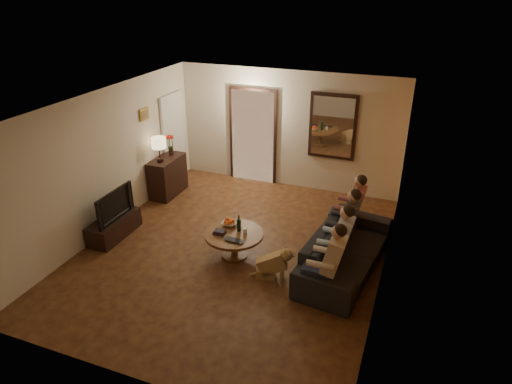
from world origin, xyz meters
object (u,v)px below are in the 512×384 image
at_px(table_lamp, 159,150).
at_px(dog, 272,263).
at_px(sofa, 346,250).
at_px(person_d, 351,211).
at_px(person_c, 345,227).
at_px(coffee_table, 234,244).
at_px(person_b, 337,245).
at_px(bowl, 229,223).
at_px(dresser, 168,176).
at_px(laptop, 233,242).
at_px(tv, 111,204).
at_px(person_a, 329,266).
at_px(tv_stand, 114,227).
at_px(wine_bottle, 239,223).

xyz_separation_m(table_lamp, dog, (3.13, -1.88, -0.82)).
relative_size(sofa, person_d, 1.98).
distance_m(sofa, person_c, 0.40).
height_order(table_lamp, dog, table_lamp).
bearing_deg(coffee_table, person_b, 0.40).
bearing_deg(sofa, bowl, 100.27).
height_order(dresser, bowl, dresser).
bearing_deg(person_c, coffee_table, -160.57).
height_order(dresser, coffee_table, dresser).
bearing_deg(dresser, laptop, -39.89).
distance_m(dresser, bowl, 2.64).
distance_m(dog, bowl, 1.16).
xyz_separation_m(tv, bowl, (2.15, 0.39, -0.17)).
bearing_deg(person_a, dog, 165.95).
height_order(tv_stand, person_c, person_c).
relative_size(table_lamp, laptop, 1.64).
bearing_deg(person_c, person_a, -90.00).
bearing_deg(person_d, sofa, -83.66).
bearing_deg(dog, person_b, 6.28).
height_order(sofa, bowl, sofa).
relative_size(table_lamp, bowl, 2.08).
xyz_separation_m(dog, coffee_table, (-0.80, 0.35, -0.06)).
relative_size(person_c, person_d, 1.00).
relative_size(dog, laptop, 1.70).
distance_m(table_lamp, person_d, 4.11).
bearing_deg(sofa, tv_stand, 104.29).
distance_m(table_lamp, coffee_table, 2.92).
xyz_separation_m(person_b, bowl, (-1.92, 0.21, -0.12)).
relative_size(sofa, bowl, 9.17).
xyz_separation_m(person_c, bowl, (-1.92, -0.39, -0.12)).
relative_size(table_lamp, person_d, 0.45).
bearing_deg(coffee_table, bowl, 129.29).
relative_size(person_b, bowl, 4.63).
relative_size(tv, dog, 1.75).
relative_size(dresser, person_c, 0.78).
bearing_deg(bowl, person_b, -6.20).
distance_m(person_b, bowl, 1.93).
bearing_deg(tv_stand, bowl, 10.35).
bearing_deg(sofa, person_d, 14.00).
xyz_separation_m(person_b, coffee_table, (-1.74, -0.01, -0.38)).
distance_m(tv_stand, dog, 3.14).
bearing_deg(coffee_table, table_lamp, 146.71).
height_order(sofa, person_b, person_b).
height_order(tv, sofa, tv).
height_order(person_a, person_c, same).
height_order(tv, coffee_table, tv).
bearing_deg(table_lamp, dog, -31.04).
height_order(dog, wine_bottle, wine_bottle).
distance_m(tv, person_a, 4.08).
bearing_deg(sofa, person_b, 169.22).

